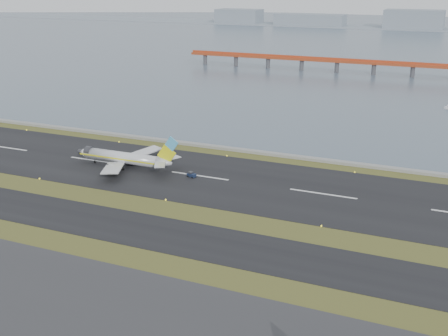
{
  "coord_description": "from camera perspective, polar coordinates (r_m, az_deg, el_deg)",
  "views": [
    {
      "loc": [
        73.19,
        -122.08,
        60.4
      ],
      "look_at": [
        11.85,
        22.0,
        6.84
      ],
      "focal_mm": 45.0,
      "sensor_mm": 36.0,
      "label": 1
    }
  ],
  "objects": [
    {
      "name": "seawall",
      "position": [
        205.18,
        1.11,
        1.9
      ],
      "size": [
        1000.0,
        2.5,
        1.0
      ],
      "primitive_type": "cube",
      "color": "gray",
      "rests_on": "ground"
    },
    {
      "name": "bay_water",
      "position": [
        589.76,
        16.19,
        12.28
      ],
      "size": [
        1400.0,
        800.0,
        1.3
      ],
      "primitive_type": "cube",
      "color": "#4D5F6E",
      "rests_on": "ground"
    },
    {
      "name": "taxiway_strip",
      "position": [
        145.31,
        -9.65,
        -5.94
      ],
      "size": [
        1000.0,
        18.0,
        0.1
      ],
      "primitive_type": "cube",
      "color": "black",
      "rests_on": "ground"
    },
    {
      "name": "pushback_tug",
      "position": [
        178.03,
        -3.32,
        -0.69
      ],
      "size": [
        3.11,
        2.31,
        1.78
      ],
      "rotation": [
        0.0,
        0.0,
        -0.29
      ],
      "color": "#16213D",
      "rests_on": "ground"
    },
    {
      "name": "airliner",
      "position": [
        188.44,
        -9.96,
        1.0
      ],
      "size": [
        38.52,
        32.89,
        12.8
      ],
      "color": "silver",
      "rests_on": "ground"
    },
    {
      "name": "ground",
      "position": [
        154.62,
        -7.27,
        -4.27
      ],
      "size": [
        1000.0,
        1000.0,
        0.0
      ],
      "primitive_type": "plane",
      "color": "#3B4418",
      "rests_on": "ground"
    },
    {
      "name": "far_shoreline",
      "position": [
        746.45,
        18.98,
        13.72
      ],
      "size": [
        1400.0,
        80.0,
        60.5
      ],
      "color": "gray",
      "rests_on": "ground"
    },
    {
      "name": "runway_strip",
      "position": [
        179.24,
        -2.49,
        -0.81
      ],
      "size": [
        1000.0,
        45.0,
        0.1
      ],
      "primitive_type": "cube",
      "color": "black",
      "rests_on": "ground"
    },
    {
      "name": "apron_strip",
      "position": [
        116.18,
        -21.35,
        -13.87
      ],
      "size": [
        1000.0,
        50.0,
        0.1
      ],
      "primitive_type": "cube",
      "color": "#313134",
      "rests_on": "ground"
    },
    {
      "name": "red_pier",
      "position": [
        379.6,
        15.02,
        10.21
      ],
      "size": [
        260.0,
        5.0,
        10.2
      ],
      "color": "#B4421E",
      "rests_on": "ground"
    }
  ]
}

